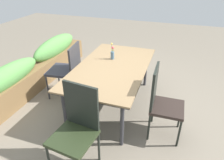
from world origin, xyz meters
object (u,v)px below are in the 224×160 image
(chair_far_side, at_px, (68,67))
(chair_end_left, at_px, (77,126))
(chair_near_left, at_px, (162,100))
(dining_table, at_px, (112,69))
(flower_vase, at_px, (112,54))
(planter_box, at_px, (37,68))

(chair_far_side, height_order, chair_end_left, chair_end_left)
(chair_near_left, xyz_separation_m, chair_end_left, (-0.80, 0.81, 0.02))
(chair_end_left, bearing_deg, dining_table, -82.58)
(chair_far_side, bearing_deg, chair_near_left, -113.99)
(dining_table, height_order, chair_near_left, chair_near_left)
(dining_table, xyz_separation_m, chair_near_left, (-0.42, -0.82, -0.12))
(chair_near_left, relative_size, chair_far_side, 1.05)
(dining_table, height_order, chair_end_left, chair_end_left)
(dining_table, bearing_deg, chair_end_left, -179.51)
(chair_near_left, height_order, flower_vase, chair_near_left)
(chair_end_left, height_order, planter_box, chair_end_left)
(dining_table, relative_size, planter_box, 0.59)
(chair_near_left, height_order, chair_end_left, chair_end_left)
(planter_box, bearing_deg, chair_far_side, -99.16)
(flower_vase, bearing_deg, chair_near_left, -127.43)
(chair_far_side, bearing_deg, dining_table, -101.75)
(dining_table, xyz_separation_m, chair_far_side, (0.06, 0.82, -0.12))
(dining_table, xyz_separation_m, planter_box, (0.18, 1.57, -0.31))
(flower_vase, bearing_deg, planter_box, 93.62)
(dining_table, height_order, chair_far_side, chair_far_side)
(flower_vase, bearing_deg, chair_far_side, 106.35)
(planter_box, bearing_deg, chair_end_left, -131.44)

